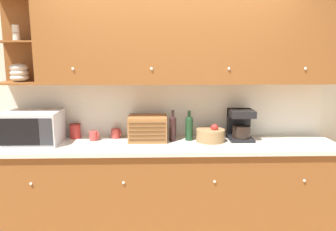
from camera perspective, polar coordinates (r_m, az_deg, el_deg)
ground_plane at (r=3.95m, az=-0.10°, el=-16.77°), size 24.00×24.00×0.00m
wall_back at (r=3.58m, az=-0.12°, el=2.34°), size 5.79×0.06×2.60m
counter_unit at (r=3.46m, az=0.05°, el=-12.27°), size 3.41×0.66×0.93m
backsplash_panel at (r=3.55m, az=-0.10°, el=1.09°), size 3.39×0.01×0.59m
upper_cabinets at (r=3.35m, az=2.94°, el=12.89°), size 3.39×0.38×0.85m
microwave at (r=3.53m, az=-22.43°, el=-1.95°), size 0.54×0.41×0.33m
storage_canister at (r=3.63m, az=-15.88°, el=-2.60°), size 0.12×0.12×0.16m
mug_blue_second at (r=3.49m, az=-12.78°, el=-3.46°), size 0.10×0.09×0.10m
mug at (r=3.55m, az=-9.06°, el=-3.11°), size 0.11×0.09×0.10m
bread_box at (r=3.39m, az=-3.55°, el=-2.24°), size 0.39×0.30×0.26m
wine_bottle at (r=3.37m, az=0.83°, el=-2.05°), size 0.07×0.07×0.32m
second_wine_bottle at (r=3.40m, az=3.69°, el=-1.99°), size 0.08×0.08×0.31m
fruit_basket at (r=3.39m, az=7.42°, el=-3.39°), size 0.29×0.29×0.19m
coffee_maker at (r=3.51m, az=12.49°, el=-1.54°), size 0.24×0.27×0.32m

